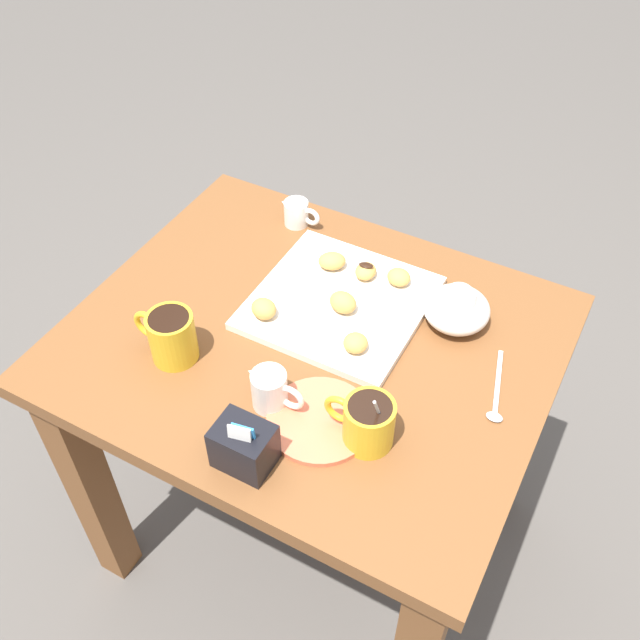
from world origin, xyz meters
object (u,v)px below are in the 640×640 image
coffee_mug_mustard_left (368,421)px  ice_cream_bowl (457,307)px  saucer_coral_left (320,420)px  beignet_1 (399,277)px  coffee_mug_mustard_right (171,335)px  dining_table (311,389)px  cream_pitcher_white (270,389)px  beignet_0 (264,309)px  chocolate_sauce_pitcher (297,212)px  beignet_5 (355,343)px  beignet_3 (332,261)px  sugar_caddy (244,446)px  beignet_4 (343,302)px  beignet_2 (366,271)px  pastry_plate_square (339,303)px

coffee_mug_mustard_left → ice_cream_bowl: (-0.03, -0.31, -0.01)m
saucer_coral_left → beignet_1: bearing=-87.0°
coffee_mug_mustard_right → saucer_coral_left: size_ratio=0.70×
ice_cream_bowl → coffee_mug_mustard_left: bearing=84.5°
dining_table → beignet_1: size_ratio=18.59×
coffee_mug_mustard_left → cream_pitcher_white: bearing=4.0°
beignet_0 → dining_table: bearing=-176.8°
chocolate_sauce_pitcher → beignet_0: size_ratio=1.81×
beignet_0 → beignet_5: (-0.19, -0.00, -0.00)m
coffee_mug_mustard_right → beignet_0: coffee_mug_mustard_right is taller
cream_pitcher_white → ice_cream_bowl: (-0.20, -0.33, -0.00)m
coffee_mug_mustard_left → ice_cream_bowl: 0.32m
coffee_mug_mustard_left → coffee_mug_mustard_right: bearing=0.0°
beignet_1 → beignet_3: (0.13, 0.02, 0.00)m
coffee_mug_mustard_right → beignet_3: bearing=-113.9°
coffee_mug_mustard_left → sugar_caddy: (0.15, 0.13, -0.01)m
ice_cream_bowl → beignet_4: 0.21m
dining_table → beignet_2: 0.26m
coffee_mug_mustard_left → beignet_1: bearing=-73.9°
pastry_plate_square → beignet_3: size_ratio=5.72×
coffee_mug_mustard_right → sugar_caddy: bearing=151.1°
coffee_mug_mustard_right → beignet_1: size_ratio=2.65×
pastry_plate_square → saucer_coral_left: bearing=110.6°
beignet_2 → sugar_caddy: bearing=92.0°
coffee_mug_mustard_left → ice_cream_bowl: size_ratio=1.08×
saucer_coral_left → beignet_4: beignet_4 is taller
beignet_2 → cream_pitcher_white: bearing=88.8°
coffee_mug_mustard_right → cream_pitcher_white: coffee_mug_mustard_right is taller
chocolate_sauce_pitcher → beignet_4: bearing=136.7°
saucer_coral_left → beignet_5: beignet_5 is taller
dining_table → beignet_5: bearing=179.1°
chocolate_sauce_pitcher → coffee_mug_mustard_left: bearing=131.0°
coffee_mug_mustard_right → sugar_caddy: (-0.23, 0.13, -0.01)m
saucer_coral_left → beignet_2: 0.35m
coffee_mug_mustard_left → beignet_2: size_ratio=2.85×
coffee_mug_mustard_right → saucer_coral_left: (-0.30, 0.01, -0.05)m
ice_cream_bowl → beignet_2: bearing=-5.4°
coffee_mug_mustard_left → beignet_3: coffee_mug_mustard_left is taller
sugar_caddy → beignet_3: 0.46m
saucer_coral_left → beignet_4: size_ratio=3.27×
coffee_mug_mustard_left → beignet_0: (0.28, -0.15, -0.01)m
beignet_3 → beignet_4: size_ratio=1.01×
beignet_5 → dining_table: bearing=-0.9°
dining_table → cream_pitcher_white: cream_pitcher_white is taller
beignet_1 → coffee_mug_mustard_left: bearing=106.1°
cream_pitcher_white → ice_cream_bowl: bearing=-121.7°
chocolate_sauce_pitcher → cream_pitcher_white: bearing=114.6°
coffee_mug_mustard_right → beignet_1: bearing=-128.9°
saucer_coral_left → coffee_mug_mustard_right: bearing=-1.2°
beignet_4 → beignet_1: bearing=-117.9°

